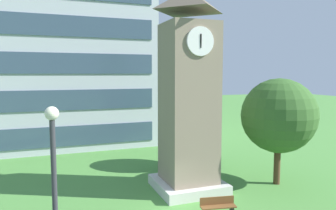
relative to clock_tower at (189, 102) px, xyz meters
name	(u,v)px	position (x,y,z in m)	size (l,w,h in m)	color
office_building	(56,65)	(-7.03, 18.93, 2.57)	(18.32, 14.47, 16.00)	#B7BCC6
clock_tower	(189,102)	(0.00, 0.00, 0.00)	(3.94, 3.94, 12.02)	gray
park_bench	(218,206)	(-0.05, -3.79, -4.97)	(1.86, 0.79, 0.88)	brown
street_lamp	(55,198)	(-7.78, -8.77, -1.57)	(0.36, 0.36, 6.27)	#333338
tree_near_tower	(279,116)	(5.79, -1.07, -0.99)	(4.74, 4.74, 6.83)	#513823
tree_by_building	(191,118)	(2.11, 4.15, -1.67)	(3.87, 3.87, 5.71)	#513823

